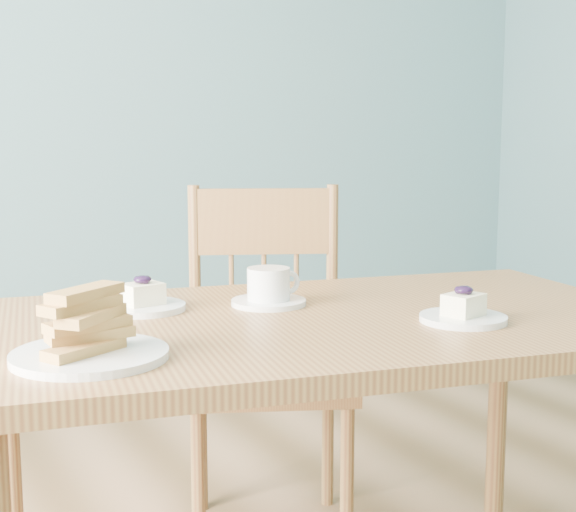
# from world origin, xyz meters

# --- Properties ---
(dining_table) EXTENTS (1.47, 1.01, 0.73)m
(dining_table) POSITION_xyz_m (-0.26, 0.04, 0.65)
(dining_table) COLOR olive
(dining_table) RESTS_ON ground
(dining_chair) EXTENTS (0.56, 0.55, 0.95)m
(dining_chair) POSITION_xyz_m (-0.11, 0.59, 0.48)
(dining_chair) COLOR olive
(dining_chair) RESTS_ON ground
(cheesecake_plate_near) EXTENTS (0.17, 0.17, 0.07)m
(cheesecake_plate_near) POSITION_xyz_m (-0.05, -0.13, 0.74)
(cheesecake_plate_near) COLOR silver
(cheesecake_plate_near) RESTS_ON dining_table
(cheesecake_plate_far) EXTENTS (0.17, 0.17, 0.07)m
(cheesecake_plate_far) POSITION_xyz_m (-0.56, 0.26, 0.74)
(cheesecake_plate_far) COLOR silver
(cheesecake_plate_far) RESTS_ON dining_table
(coffee_cup) EXTENTS (0.16, 0.16, 0.08)m
(coffee_cup) POSITION_xyz_m (-0.31, 0.19, 0.76)
(coffee_cup) COLOR silver
(coffee_cup) RESTS_ON dining_table
(biscotti_plate) EXTENTS (0.25, 0.25, 0.12)m
(biscotti_plate) POSITION_xyz_m (-0.75, -0.05, 0.76)
(biscotti_plate) COLOR silver
(biscotti_plate) RESTS_ON dining_table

